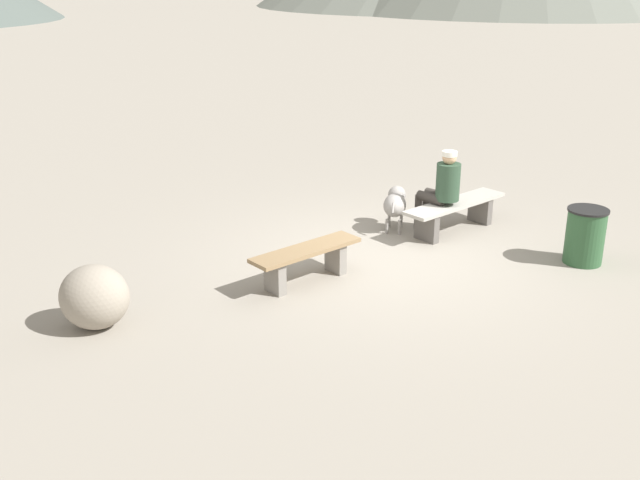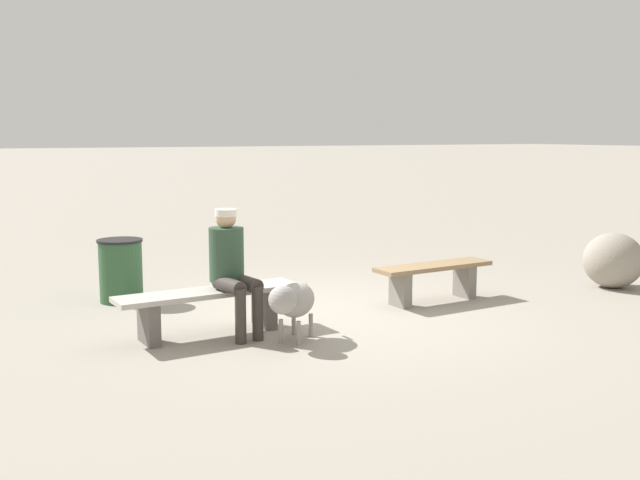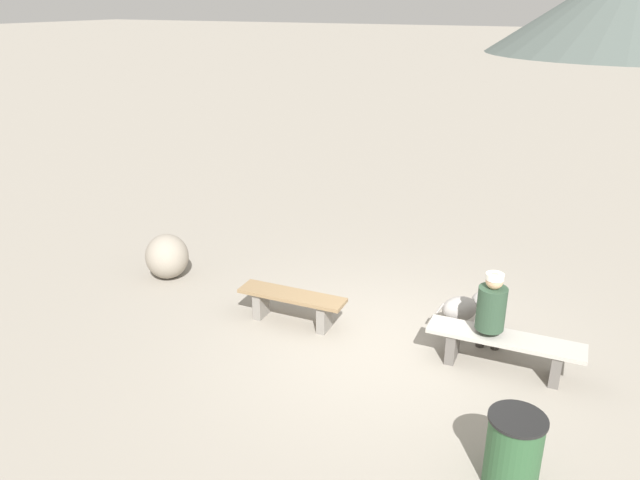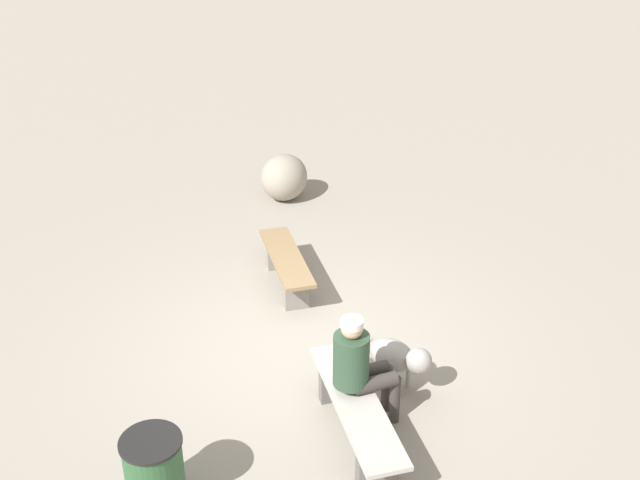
{
  "view_description": "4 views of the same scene",
  "coord_description": "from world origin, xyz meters",
  "px_view_note": "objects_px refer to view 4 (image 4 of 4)",
  "views": [
    {
      "loc": [
        -6.66,
        -6.92,
        3.87
      ],
      "look_at": [
        -1.22,
        0.03,
        0.54
      ],
      "focal_mm": 41.68,
      "sensor_mm": 36.0,
      "label": 1
    },
    {
      "loc": [
        3.94,
        7.17,
        2.04
      ],
      "look_at": [
        0.12,
        -0.02,
        0.85
      ],
      "focal_mm": 41.18,
      "sensor_mm": 36.0,
      "label": 2
    },
    {
      "loc": [
        2.33,
        -6.61,
        4.34
      ],
      "look_at": [
        -1.51,
        1.2,
        0.86
      ],
      "focal_mm": 33.93,
      "sensor_mm": 36.0,
      "label": 3
    },
    {
      "loc": [
        7.19,
        -1.45,
        5.48
      ],
      "look_at": [
        -1.49,
        0.53,
        0.59
      ],
      "focal_mm": 44.24,
      "sensor_mm": 36.0,
      "label": 4
    }
  ],
  "objects_px": {
    "bench_left": "(287,265)",
    "trash_bin": "(155,474)",
    "boulder": "(284,177)",
    "seated_person": "(359,363)",
    "dog": "(399,357)",
    "bench_right": "(357,413)"
  },
  "relations": [
    {
      "from": "dog",
      "to": "boulder",
      "type": "relative_size",
      "value": 0.88
    },
    {
      "from": "bench_right",
      "to": "boulder",
      "type": "xyz_separation_m",
      "value": [
        -5.54,
        0.32,
        0.04
      ]
    },
    {
      "from": "boulder",
      "to": "bench_right",
      "type": "bearing_deg",
      "value": -3.26
    },
    {
      "from": "dog",
      "to": "boulder",
      "type": "bearing_deg",
      "value": 142.69
    },
    {
      "from": "bench_left",
      "to": "bench_right",
      "type": "relative_size",
      "value": 0.82
    },
    {
      "from": "trash_bin",
      "to": "dog",
      "type": "bearing_deg",
      "value": 112.76
    },
    {
      "from": "bench_left",
      "to": "boulder",
      "type": "height_order",
      "value": "boulder"
    },
    {
      "from": "bench_left",
      "to": "trash_bin",
      "type": "xyz_separation_m",
      "value": [
        3.36,
        -1.81,
        0.06
      ]
    },
    {
      "from": "dog",
      "to": "trash_bin",
      "type": "relative_size",
      "value": 0.89
    },
    {
      "from": "bench_right",
      "to": "trash_bin",
      "type": "relative_size",
      "value": 2.49
    },
    {
      "from": "bench_left",
      "to": "dog",
      "type": "relative_size",
      "value": 2.3
    },
    {
      "from": "bench_left",
      "to": "trash_bin",
      "type": "bearing_deg",
      "value": -30.95
    },
    {
      "from": "bench_right",
      "to": "dog",
      "type": "bearing_deg",
      "value": 132.86
    },
    {
      "from": "seated_person",
      "to": "boulder",
      "type": "relative_size",
      "value": 1.66
    },
    {
      "from": "dog",
      "to": "trash_bin",
      "type": "distance_m",
      "value": 2.79
    },
    {
      "from": "bench_left",
      "to": "dog",
      "type": "height_order",
      "value": "dog"
    },
    {
      "from": "seated_person",
      "to": "bench_left",
      "type": "bearing_deg",
      "value": 176.85
    },
    {
      "from": "bench_right",
      "to": "trash_bin",
      "type": "xyz_separation_m",
      "value": [
        0.44,
        -1.94,
        0.06
      ]
    },
    {
      "from": "dog",
      "to": "bench_left",
      "type": "bearing_deg",
      "value": 157.63
    },
    {
      "from": "seated_person",
      "to": "trash_bin",
      "type": "distance_m",
      "value": 2.16
    },
    {
      "from": "dog",
      "to": "boulder",
      "type": "distance_m",
      "value": 4.9
    },
    {
      "from": "bench_right",
      "to": "trash_bin",
      "type": "distance_m",
      "value": 1.99
    }
  ]
}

